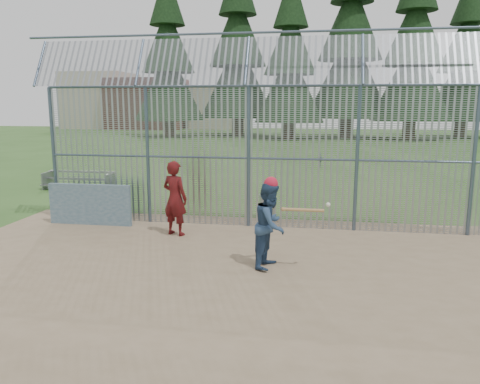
% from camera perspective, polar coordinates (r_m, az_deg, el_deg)
% --- Properties ---
extents(ground, '(120.00, 120.00, 0.00)m').
position_cam_1_polar(ground, '(10.38, -1.82, -9.11)').
color(ground, '#2D511E').
rests_on(ground, ground).
extents(dirt_infield, '(14.00, 10.00, 0.02)m').
position_cam_1_polar(dirt_infield, '(9.91, -2.38, -10.02)').
color(dirt_infield, '#756047').
rests_on(dirt_infield, ground).
extents(dugout_wall, '(2.50, 0.12, 1.20)m').
position_cam_1_polar(dugout_wall, '(14.37, -17.81, -1.46)').
color(dugout_wall, '#38566B').
rests_on(dugout_wall, dirt_infield).
extents(batter, '(0.89, 1.04, 1.86)m').
position_cam_1_polar(batter, '(10.10, 3.74, -4.05)').
color(batter, navy).
rests_on(batter, dirt_infield).
extents(onlooker, '(0.86, 0.71, 2.02)m').
position_cam_1_polar(onlooker, '(12.65, -7.93, -0.75)').
color(onlooker, maroon).
rests_on(onlooker, dirt_infield).
extents(bg_kid_seated, '(0.47, 0.47, 0.80)m').
position_cam_1_polar(bg_kid_seated, '(26.83, 9.72, 3.87)').
color(bg_kid_seated, slate).
rests_on(bg_kid_seated, ground).
extents(batting_gear, '(1.40, 0.34, 0.71)m').
position_cam_1_polar(batting_gear, '(9.89, 4.46, 0.52)').
color(batting_gear, red).
rests_on(batting_gear, ground).
extents(trash_can, '(0.56, 0.56, 0.82)m').
position_cam_1_polar(trash_can, '(14.58, 3.38, -1.75)').
color(trash_can, gray).
rests_on(trash_can, ground).
extents(bleacher, '(3.00, 0.95, 0.72)m').
position_cam_1_polar(bleacher, '(20.63, -19.06, 1.44)').
color(bleacher, slate).
rests_on(bleacher, ground).
extents(backstop_fence, '(20.09, 0.81, 5.30)m').
position_cam_1_polar(backstop_fence, '(13.06, 8.93, 5.49)').
color(backstop_fence, '#47566B').
rests_on(backstop_fence, ground).
extents(conifer_row, '(38.48, 12.26, 20.20)m').
position_cam_1_polar(conifer_row, '(51.60, 9.80, 18.69)').
color(conifer_row, '#332319').
rests_on(conifer_row, ground).
extents(distant_buildings, '(26.50, 10.50, 8.00)m').
position_cam_1_polar(distant_buildings, '(70.67, -11.65, 10.54)').
color(distant_buildings, brown).
rests_on(distant_buildings, ground).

